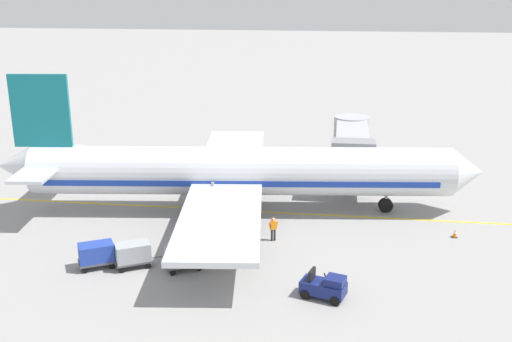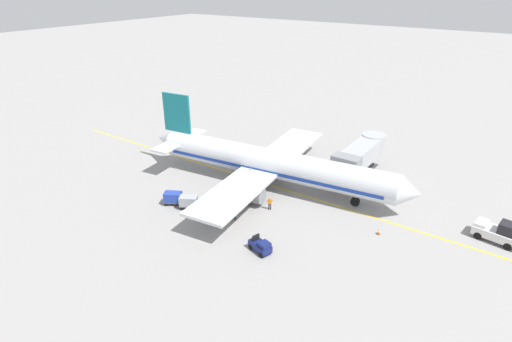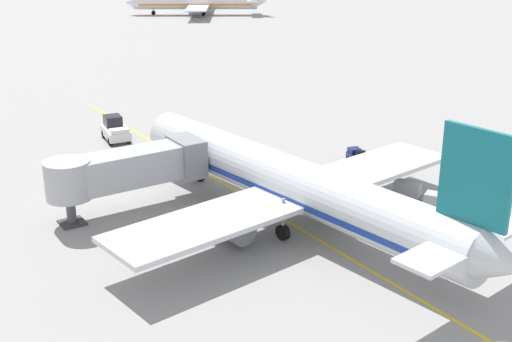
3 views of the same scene
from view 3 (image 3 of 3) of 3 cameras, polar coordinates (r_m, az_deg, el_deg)
name	(u,v)px [view 3 (image 3 of 3)]	position (r m, az deg, el deg)	size (l,w,h in m)	color
ground_plane	(276,215)	(51.44, 1.69, -3.73)	(400.00, 400.00, 0.00)	gray
gate_lead_in_line	(276,215)	(51.44, 1.69, -3.73)	(0.24, 80.00, 0.01)	gold
parked_airliner	(291,183)	(48.89, 2.97, -1.02)	(30.41, 37.34, 10.63)	silver
jet_bridge	(127,168)	(51.89, -10.90, 0.21)	(12.37, 3.50, 4.98)	#A8AAAF
pushback_tractor	(115,130)	(70.51, -11.89, 3.45)	(2.81, 4.67, 2.40)	silver
baggage_tug_lead	(357,157)	(62.57, 8.58, 1.16)	(1.90, 2.74, 1.62)	navy
baggage_cart_front	(407,189)	(55.06, 12.75, -1.53)	(2.21, 2.86, 1.58)	#4C4C51
baggage_cart_second_in_train	(439,202)	(53.17, 15.28, -2.55)	(2.21, 2.86, 1.58)	#4C4C51
baggage_cart_third_in_train	(465,211)	(52.13, 17.36, -3.23)	(2.21, 2.86, 1.58)	#4C4C51
ground_crew_wing_walker	(318,183)	(55.21, 5.32, -1.04)	(0.38, 0.69, 1.69)	#232328
ground_crew_loader	(373,181)	(56.35, 9.93, -0.82)	(0.62, 0.52, 1.69)	#232328
safety_cone_nose_left	(217,155)	(63.93, -3.32, 1.37)	(0.36, 0.36, 0.59)	black
distant_taxiing_airliner	(197,2)	(172.31, -5.06, 14.10)	(31.45, 26.63, 10.10)	silver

